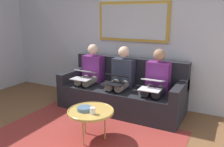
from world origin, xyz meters
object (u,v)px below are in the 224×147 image
object	(u,v)px
framed_mirror	(132,22)
person_right	(91,73)
couch	(123,92)
cup	(92,111)
person_middle	(121,77)
laptop_silver	(83,75)
person_left	(156,82)
bowl	(84,109)
laptop_white	(152,84)
laptop_black	(115,79)
coffee_table	(91,111)

from	to	relation	value
framed_mirror	person_right	xyz separation A→B (m)	(0.64, 0.46, -0.94)
couch	cup	distance (m)	1.32
person_middle	laptop_silver	distance (m)	0.68
person_middle	laptop_silver	world-z (taller)	person_middle
person_left	person_middle	world-z (taller)	same
bowl	laptop_white	size ratio (longest dim) A/B	0.55
person_right	laptop_white	bearing A→B (deg)	169.26
person_middle	person_right	bearing A→B (deg)	0.00
person_left	person_right	size ratio (longest dim) A/B	1.00
person_left	laptop_black	size ratio (longest dim) A/B	3.19
coffee_table	cup	bearing A→B (deg)	134.30
framed_mirror	person_middle	world-z (taller)	framed_mirror
cup	laptop_silver	distance (m)	1.30
bowl	person_right	xyz separation A→B (m)	(0.66, -1.19, 0.16)
framed_mirror	person_left	xyz separation A→B (m)	(-0.64, 0.46, -0.94)
coffee_table	bowl	bearing A→B (deg)	24.99
bowl	couch	bearing A→B (deg)	-89.14
couch	person_right	distance (m)	0.71
coffee_table	person_left	bearing A→B (deg)	-115.29
bowl	laptop_white	distance (m)	1.14
coffee_table	bowl	distance (m)	0.09
cup	person_right	distance (m)	1.49
framed_mirror	cup	xyz separation A→B (m)	(-0.18, 1.69, -1.08)
couch	person_left	bearing A→B (deg)	173.87
laptop_silver	bowl	bearing A→B (deg)	124.80
couch	person_right	size ratio (longest dim) A/B	1.93
cup	person_middle	world-z (taller)	person_middle
coffee_table	laptop_silver	bearing A→B (deg)	-51.03
cup	person_left	xyz separation A→B (m)	(-0.46, -1.23, 0.14)
bowl	person_left	size ratio (longest dim) A/B	0.17
laptop_black	person_middle	bearing A→B (deg)	-90.00
framed_mirror	coffee_table	size ratio (longest dim) A/B	2.19
bowl	person_middle	bearing A→B (deg)	-89.09
framed_mirror	bowl	xyz separation A→B (m)	(-0.02, 1.64, -1.10)
laptop_white	laptop_black	bearing A→B (deg)	-0.51
laptop_black	coffee_table	bearing A→B (deg)	96.09
coffee_table	person_right	size ratio (longest dim) A/B	0.55
cup	laptop_silver	size ratio (longest dim) A/B	0.25
framed_mirror	bowl	world-z (taller)	framed_mirror
cup	laptop_white	size ratio (longest dim) A/B	0.25
bowl	person_right	distance (m)	1.37
cup	laptop_white	distance (m)	1.10
person_middle	laptop_silver	xyz separation A→B (m)	(0.64, 0.24, 0.02)
person_right	couch	bearing A→B (deg)	-173.87
laptop_silver	coffee_table	bearing A→B (deg)	128.97
couch	laptop_black	bearing A→B (deg)	90.00
coffee_table	person_right	bearing A→B (deg)	-57.31
laptop_black	person_right	xyz separation A→B (m)	(0.64, -0.24, -0.02)
person_left	coffee_table	bearing A→B (deg)	64.71
coffee_table	framed_mirror	bearing A→B (deg)	-86.53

